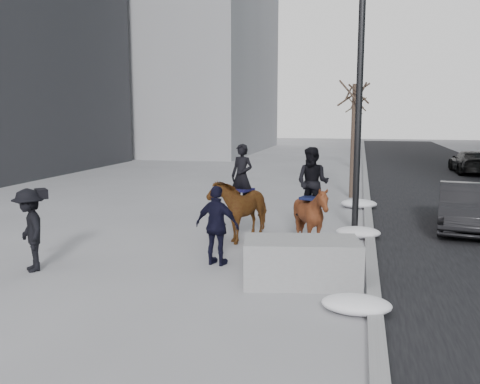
% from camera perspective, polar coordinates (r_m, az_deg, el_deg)
% --- Properties ---
extents(ground, '(120.00, 120.00, 0.00)m').
position_cam_1_polar(ground, '(10.94, -1.46, -8.73)').
color(ground, gray).
rests_on(ground, ground).
extents(road, '(8.00, 90.00, 0.01)m').
position_cam_1_polar(road, '(20.81, 25.12, -1.15)').
color(road, black).
rests_on(road, ground).
extents(curb, '(0.25, 90.00, 0.12)m').
position_cam_1_polar(curb, '(20.35, 14.05, -0.63)').
color(curb, gray).
rests_on(curb, ground).
extents(planter, '(2.39, 1.50, 0.89)m').
position_cam_1_polar(planter, '(10.02, 6.91, -7.78)').
color(planter, gray).
rests_on(planter, ground).
extents(car_near, '(1.96, 4.14, 1.31)m').
position_cam_1_polar(car_near, '(15.87, 23.91, -1.55)').
color(car_near, black).
rests_on(car_near, ground).
extents(car_far, '(1.83, 4.41, 1.28)m').
position_cam_1_polar(car_far, '(31.11, 24.47, 3.09)').
color(car_far, black).
rests_on(car_far, ground).
extents(tree_near, '(1.20, 1.20, 4.92)m').
position_cam_1_polar(tree_near, '(20.39, 12.60, 6.23)').
color(tree_near, '#34261E').
rests_on(tree_near, ground).
extents(tree_far, '(1.20, 1.20, 4.66)m').
position_cam_1_polar(tree_far, '(31.40, 12.88, 6.79)').
color(tree_far, '#362C20').
rests_on(tree_far, ground).
extents(mounted_left, '(1.47, 2.12, 2.51)m').
position_cam_1_polar(mounted_left, '(13.43, 0.09, -1.33)').
color(mounted_left, '#512310').
rests_on(mounted_left, ground).
extents(mounted_right, '(1.68, 1.79, 2.51)m').
position_cam_1_polar(mounted_right, '(12.29, 8.05, -2.02)').
color(mounted_right, '#49210E').
rests_on(mounted_right, ground).
extents(feeder, '(1.09, 0.95, 1.75)m').
position_cam_1_polar(feeder, '(11.09, -2.57, -3.80)').
color(feeder, black).
rests_on(feeder, ground).
extents(camera_crew, '(1.26, 1.26, 1.75)m').
position_cam_1_polar(camera_crew, '(11.53, -22.52, -3.93)').
color(camera_crew, black).
rests_on(camera_crew, ground).
extents(lamppost, '(0.25, 2.13, 9.09)m').
position_cam_1_polar(lamppost, '(14.71, 13.41, 15.20)').
color(lamppost, black).
rests_on(lamppost, ground).
extents(snow_piles, '(1.25, 10.56, 0.32)m').
position_cam_1_polar(snow_piles, '(14.05, 13.12, -4.36)').
color(snow_piles, silver).
rests_on(snow_piles, ground).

